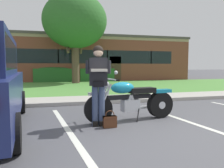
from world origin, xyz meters
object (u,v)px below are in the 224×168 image
Objects in this scene: shade_tree at (75,21)px; hedge_left at (54,74)px; handbag at (110,121)px; hedge_center_left at (97,74)px; brick_building at (58,60)px; rider_person at (98,79)px; motorcycle at (134,100)px.

hedge_left is (-1.55, 1.88, -3.82)m from shade_tree.
hedge_center_left is (2.23, 13.31, 0.51)m from handbag.
hedge_left is 5.33m from brick_building.
rider_person is 4.74× the size of handbag.
brick_building reaches higher than hedge_left.
hedge_left is at bearing 129.58° from shade_tree.
motorcycle is at bearing -81.40° from hedge_left.
hedge_left reaches higher than handbag.
shade_tree is at bearing 92.05° from motorcycle.
shade_tree reaches higher than hedge_center_left.
handbag is (-0.71, -0.46, -0.34)m from motorcycle.
rider_person is 18.28m from brick_building.
handbag is 12.23m from shade_tree.
hedge_center_left reaches higher than motorcycle.
hedge_center_left is at bearing 0.00° from hedge_left.
rider_person reaches higher than hedge_center_left.
shade_tree is 4.66m from hedge_center_left.
hedge_left is at bearing 94.52° from rider_person.
brick_building reaches higher than motorcycle.
rider_person is at bearing -100.49° from hedge_center_left.
hedge_left is (-1.04, 13.09, -0.36)m from rider_person.
brick_building reaches higher than rider_person.
brick_building is (-1.18, 7.02, -2.50)m from shade_tree.
rider_person is 11.75m from shade_tree.
handbag is at bearing -84.72° from hedge_left.
rider_person is at bearing -165.36° from motorcycle.
handbag is at bearing -99.50° from hedge_center_left.
shade_tree is 2.11× the size of hedge_left.
hedge_left and hedge_center_left have the same top height.
hedge_center_left is (1.52, 12.86, 0.17)m from motorcycle.
hedge_left is 3.46m from hedge_center_left.
shade_tree reaches higher than brick_building.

